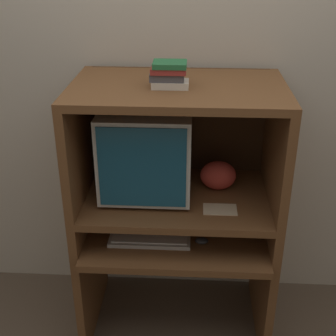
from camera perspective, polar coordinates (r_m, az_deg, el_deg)
name	(u,v)px	position (r m, az deg, el deg)	size (l,w,h in m)	color
wall_back	(181,78)	(2.48, 1.55, 10.86)	(6.00, 0.06, 2.60)	beige
desk_base	(176,266)	(2.52, 0.98, -11.82)	(0.97, 0.66, 0.62)	brown
desk_monitor_shelf	(177,202)	(2.35, 1.10, -4.12)	(0.97, 0.61, 0.19)	brown
hutch_upper	(178,121)	(2.20, 1.23, 5.79)	(0.97, 0.61, 0.56)	brown
crt_monitor	(147,149)	(2.26, -2.60, 2.30)	(0.43, 0.44, 0.44)	beige
keyboard	(150,238)	(2.32, -2.22, -8.51)	(0.40, 0.16, 0.03)	beige
mouse	(202,241)	(2.30, 4.12, -8.82)	(0.06, 0.04, 0.03)	#28282B
snack_bag	(218,175)	(2.36, 6.14, -0.90)	(0.18, 0.13, 0.15)	#BC382D
book_stack	(169,74)	(2.05, 0.10, 11.37)	(0.17, 0.12, 0.11)	beige
paper_card	(220,209)	(2.21, 6.36, -5.04)	(0.16, 0.10, 0.00)	#CCB28C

